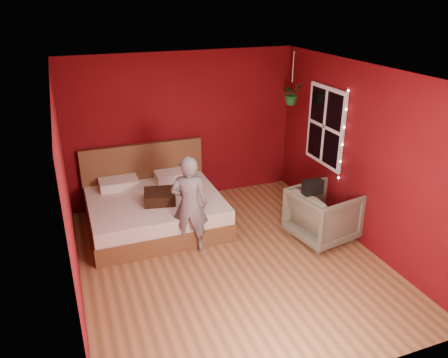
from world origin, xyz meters
TOP-DOWN VIEW (x-y plane):
  - floor at (0.00, 0.00)m, footprint 4.50×4.50m
  - room_walls at (0.00, 0.00)m, footprint 4.04×4.54m
  - window at (1.97, 0.90)m, footprint 0.05×0.97m
  - fairy_lights at (1.94, 0.38)m, footprint 0.04×0.04m
  - bed at (-0.76, 1.42)m, footprint 2.06×1.75m
  - person at (-0.43, 0.50)m, footprint 0.61×0.51m
  - armchair at (1.52, 0.09)m, footprint 1.03×1.01m
  - handbag at (1.28, 0.06)m, footprint 0.29×0.14m
  - throw_pillow at (-0.71, 1.16)m, footprint 0.54×0.54m
  - hanging_plant at (1.69, 1.56)m, footprint 0.39×0.36m

SIDE VIEW (x-z plane):
  - floor at x=0.00m, z-range 0.00..0.00m
  - bed at x=-0.76m, z-range -0.27..0.86m
  - armchair at x=1.52m, z-range 0.00..0.80m
  - throw_pillow at x=-0.71m, z-range 0.51..0.68m
  - person at x=-0.43m, z-range 0.00..1.44m
  - handbag at x=1.28m, z-range 0.80..1.01m
  - fairy_lights at x=1.94m, z-range 0.77..2.22m
  - window at x=1.97m, z-range 0.87..2.14m
  - room_walls at x=0.00m, z-range 0.37..2.99m
  - hanging_plant at x=1.69m, z-range 1.48..2.35m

